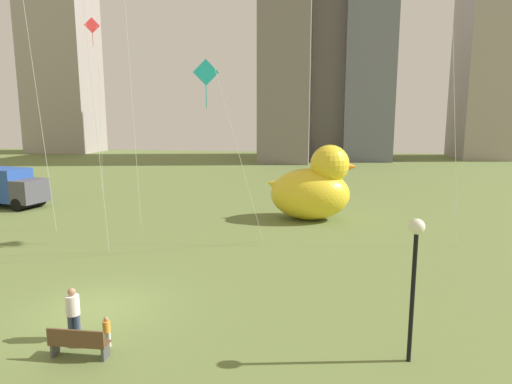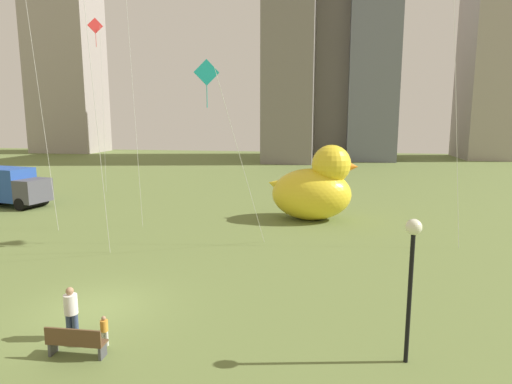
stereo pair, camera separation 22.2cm
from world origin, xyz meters
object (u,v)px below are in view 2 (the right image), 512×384
(person_child, at_px, (104,329))
(kite_teal, at_px, (209,80))
(person_adult, at_px, (71,311))
(giant_inflatable_duck, at_px, (315,188))
(box_truck, at_px, (11,187))
(lamppost, at_px, (412,257))
(park_bench, at_px, (75,341))
(kite_red, at_px, (96,35))

(person_child, height_order, kite_teal, kite_teal)
(person_adult, distance_m, giant_inflatable_duck, 18.38)
(person_child, height_order, box_truck, box_truck)
(person_child, xyz_separation_m, giant_inflatable_duck, (5.49, 17.31, 1.57))
(lamppost, bearing_deg, giant_inflatable_duck, 100.45)
(park_bench, relative_size, kite_red, 0.11)
(lamppost, bearing_deg, person_adult, -178.25)
(lamppost, relative_size, box_truck, 0.70)
(park_bench, bearing_deg, person_child, 57.35)
(box_truck, bearing_deg, kite_teal, -23.58)
(lamppost, bearing_deg, park_bench, -172.14)
(person_child, relative_size, box_truck, 0.16)
(box_truck, xyz_separation_m, kite_red, (3.74, 6.92, 11.92))
(park_bench, bearing_deg, lamppost, 7.86)
(giant_inflatable_duck, bearing_deg, kite_teal, -126.16)
(giant_inflatable_duck, distance_m, kite_red, 23.14)
(person_adult, height_order, person_child, person_adult)
(person_adult, height_order, kite_teal, kite_teal)
(kite_teal, bearing_deg, lamppost, -50.58)
(kite_red, bearing_deg, lamppost, -48.24)
(box_truck, xyz_separation_m, kite_teal, (17.41, -7.60, 6.98))
(person_adult, xyz_separation_m, person_child, (1.16, -0.22, -0.40))
(box_truck, relative_size, kite_red, 0.39)
(lamppost, height_order, kite_red, kite_red)
(park_bench, relative_size, giant_inflatable_duck, 0.28)
(park_bench, distance_m, person_child, 0.88)
(park_bench, relative_size, person_adult, 1.01)
(park_bench, height_order, person_adult, person_adult)
(person_child, xyz_separation_m, kite_red, (-13.21, 24.94, 12.85))
(lamppost, height_order, box_truck, lamppost)
(box_truck, distance_m, kite_teal, 20.24)
(person_child, bearing_deg, box_truck, 133.27)
(kite_red, bearing_deg, box_truck, -118.40)
(box_truck, bearing_deg, giant_inflatable_duck, -1.79)
(person_adult, xyz_separation_m, kite_teal, (1.61, 10.20, 7.51))
(person_adult, distance_m, kite_teal, 12.77)
(person_adult, relative_size, giant_inflatable_duck, 0.28)
(park_bench, relative_size, box_truck, 0.29)
(person_child, height_order, kite_red, kite_red)
(giant_inflatable_duck, relative_size, kite_teal, 0.62)
(box_truck, bearing_deg, park_bench, -48.68)
(giant_inflatable_duck, bearing_deg, kite_red, 157.82)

